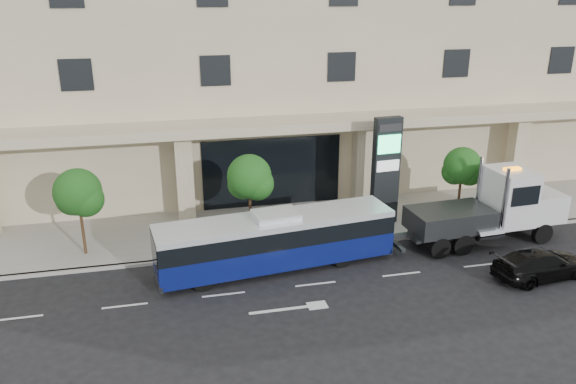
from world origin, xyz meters
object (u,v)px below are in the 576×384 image
city_bus (276,240)px  tow_truck (493,209)px  black_sedan (541,264)px  signage_pylon (386,171)px

city_bus → tow_truck: (11.17, 0.45, 0.33)m
tow_truck → black_sedan: 4.11m
tow_truck → signage_pylon: size_ratio=1.59×
tow_truck → black_sedan: size_ratio=2.03×
black_sedan → signage_pylon: (-4.56, 7.11, 2.43)m
black_sedan → city_bus: bearing=65.7°
city_bus → black_sedan: (11.22, -3.52, -0.74)m
black_sedan → signage_pylon: bearing=25.8°
city_bus → signage_pylon: (6.66, 3.59, 1.69)m
city_bus → tow_truck: 11.19m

